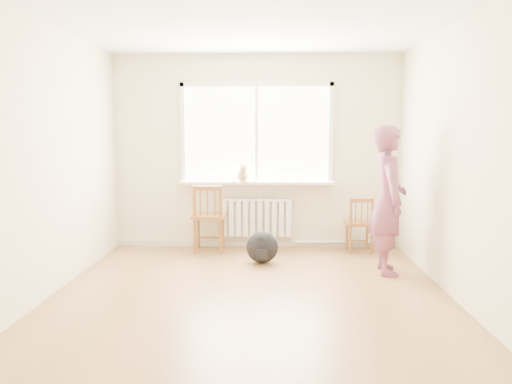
# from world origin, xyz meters

# --- Properties ---
(floor) EXTENTS (4.50, 4.50, 0.00)m
(floor) POSITION_xyz_m (0.00, 0.00, 0.00)
(floor) COLOR #98673E
(floor) RESTS_ON ground
(ceiling) EXTENTS (4.50, 4.50, 0.00)m
(ceiling) POSITION_xyz_m (0.00, 0.00, 2.70)
(ceiling) COLOR white
(ceiling) RESTS_ON back_wall
(back_wall) EXTENTS (4.00, 0.01, 2.70)m
(back_wall) POSITION_xyz_m (0.00, 2.25, 1.35)
(back_wall) COLOR beige
(back_wall) RESTS_ON ground
(window) EXTENTS (2.12, 0.05, 1.42)m
(window) POSITION_xyz_m (0.00, 2.22, 1.66)
(window) COLOR white
(window) RESTS_ON back_wall
(windowsill) EXTENTS (2.15, 0.22, 0.04)m
(windowsill) POSITION_xyz_m (0.00, 2.14, 0.93)
(windowsill) COLOR white
(windowsill) RESTS_ON back_wall
(radiator) EXTENTS (1.00, 0.12, 0.55)m
(radiator) POSITION_xyz_m (0.00, 2.16, 0.44)
(radiator) COLOR white
(radiator) RESTS_ON back_wall
(heating_pipe) EXTENTS (1.40, 0.04, 0.04)m
(heating_pipe) POSITION_xyz_m (1.25, 2.19, 0.08)
(heating_pipe) COLOR silver
(heating_pipe) RESTS_ON back_wall
(baseboard) EXTENTS (4.00, 0.03, 0.08)m
(baseboard) POSITION_xyz_m (0.00, 2.23, 0.04)
(baseboard) COLOR beige
(baseboard) RESTS_ON ground
(chair_left) EXTENTS (0.46, 0.44, 0.93)m
(chair_left) POSITION_xyz_m (-0.64, 1.88, 0.47)
(chair_left) COLOR brown
(chair_left) RESTS_ON floor
(chair_right) EXTENTS (0.38, 0.36, 0.76)m
(chair_right) POSITION_xyz_m (1.41, 1.90, 0.38)
(chair_right) COLOR brown
(chair_right) RESTS_ON floor
(person) EXTENTS (0.42, 0.63, 1.70)m
(person) POSITION_xyz_m (1.55, 0.95, 0.85)
(person) COLOR #AF3A3E
(person) RESTS_ON floor
(cat) EXTENTS (0.21, 0.40, 0.27)m
(cat) POSITION_xyz_m (-0.19, 2.05, 1.06)
(cat) COLOR #CEB88C
(cat) RESTS_ON windowsill
(backpack) EXTENTS (0.48, 0.43, 0.40)m
(backpack) POSITION_xyz_m (0.10, 1.33, 0.20)
(backpack) COLOR black
(backpack) RESTS_ON floor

